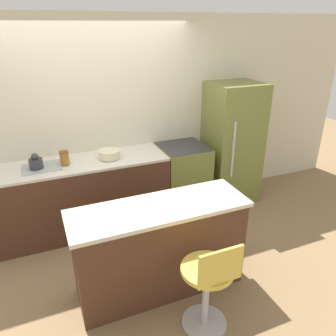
# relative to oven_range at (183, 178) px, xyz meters

# --- Properties ---
(ground_plane) EXTENTS (14.00, 14.00, 0.00)m
(ground_plane) POSITION_rel_oven_range_xyz_m (-1.10, -0.34, -0.47)
(ground_plane) COLOR #8E704C
(wall_back) EXTENTS (8.00, 0.06, 2.60)m
(wall_back) POSITION_rel_oven_range_xyz_m (-1.10, 0.35, 0.83)
(wall_back) COLOR beige
(wall_back) RESTS_ON ground_plane
(back_counter) EXTENTS (2.20, 0.64, 0.95)m
(back_counter) POSITION_rel_oven_range_xyz_m (-1.43, 0.00, -0.00)
(back_counter) COLOR #4C2D1E
(back_counter) RESTS_ON ground_plane
(kitchen_island) EXTENTS (1.68, 0.56, 0.94)m
(kitchen_island) POSITION_rel_oven_range_xyz_m (-0.87, -1.35, -0.00)
(kitchen_island) COLOR #4C2D1E
(kitchen_island) RESTS_ON ground_plane
(oven_range) EXTENTS (0.63, 0.65, 0.95)m
(oven_range) POSITION_rel_oven_range_xyz_m (0.00, 0.00, 0.00)
(oven_range) COLOR olive
(oven_range) RESTS_ON ground_plane
(refrigerator) EXTENTS (0.71, 0.65, 1.74)m
(refrigerator) POSITION_rel_oven_range_xyz_m (0.79, 0.01, 0.40)
(refrigerator) COLOR olive
(refrigerator) RESTS_ON ground_plane
(stool_chair) EXTENTS (0.45, 0.45, 0.95)m
(stool_chair) POSITION_rel_oven_range_xyz_m (-0.68, -1.97, -0.01)
(stool_chair) COLOR #B7B7BC
(stool_chair) RESTS_ON ground_plane
(kettle) EXTENTS (0.15, 0.15, 0.19)m
(kettle) POSITION_rel_oven_range_xyz_m (-1.87, -0.02, 0.55)
(kettle) COLOR #333338
(kettle) RESTS_ON back_counter
(mixing_bowl) EXTENTS (0.26, 0.26, 0.10)m
(mixing_bowl) POSITION_rel_oven_range_xyz_m (-1.02, -0.02, 0.52)
(mixing_bowl) COLOR beige
(mixing_bowl) RESTS_ON back_counter
(canister_jar) EXTENTS (0.11, 0.11, 0.16)m
(canister_jar) POSITION_rel_oven_range_xyz_m (-1.55, -0.02, 0.56)
(canister_jar) COLOR #9E6623
(canister_jar) RESTS_ON back_counter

